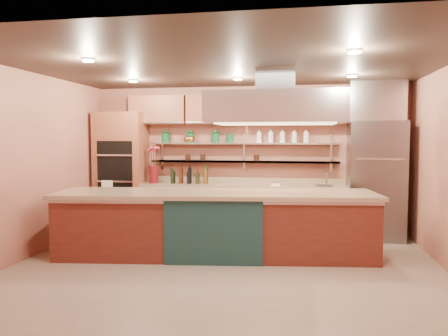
% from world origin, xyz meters
% --- Properties ---
extents(floor, '(6.00, 5.00, 0.02)m').
position_xyz_m(floor, '(0.00, 0.00, -0.01)').
color(floor, gray).
rests_on(floor, ground).
extents(ceiling, '(6.00, 5.00, 0.02)m').
position_xyz_m(ceiling, '(0.00, 0.00, 2.80)').
color(ceiling, black).
rests_on(ceiling, wall_back).
extents(wall_back, '(6.00, 0.04, 2.80)m').
position_xyz_m(wall_back, '(0.00, 2.50, 1.40)').
color(wall_back, '#AB6550').
rests_on(wall_back, floor).
extents(wall_front, '(6.00, 0.04, 2.80)m').
position_xyz_m(wall_front, '(0.00, -2.50, 1.40)').
color(wall_front, '#AB6550').
rests_on(wall_front, floor).
extents(wall_left, '(0.04, 5.00, 2.80)m').
position_xyz_m(wall_left, '(-3.00, 0.00, 1.40)').
color(wall_left, '#AB6550').
rests_on(wall_left, floor).
extents(oven_stack, '(0.95, 0.64, 2.30)m').
position_xyz_m(oven_stack, '(-2.45, 2.18, 1.15)').
color(oven_stack, '#975237').
rests_on(oven_stack, floor).
extents(refrigerator, '(0.95, 0.72, 2.10)m').
position_xyz_m(refrigerator, '(2.35, 2.14, 1.05)').
color(refrigerator, slate).
rests_on(refrigerator, floor).
extents(back_counter, '(3.84, 0.64, 0.93)m').
position_xyz_m(back_counter, '(-0.05, 2.20, 0.47)').
color(back_counter, tan).
rests_on(back_counter, floor).
extents(wall_shelf_lower, '(3.60, 0.26, 0.03)m').
position_xyz_m(wall_shelf_lower, '(-0.05, 2.37, 1.35)').
color(wall_shelf_lower, silver).
rests_on(wall_shelf_lower, wall_back).
extents(wall_shelf_upper, '(3.60, 0.26, 0.03)m').
position_xyz_m(wall_shelf_upper, '(-0.05, 2.37, 1.70)').
color(wall_shelf_upper, silver).
rests_on(wall_shelf_upper, wall_back).
extents(upper_cabinets, '(4.60, 0.36, 0.55)m').
position_xyz_m(upper_cabinets, '(0.00, 2.32, 2.35)').
color(upper_cabinets, '#975237').
rests_on(upper_cabinets, wall_back).
extents(range_hood, '(2.00, 1.00, 0.45)m').
position_xyz_m(range_hood, '(0.66, 0.53, 2.25)').
color(range_hood, silver).
rests_on(range_hood, ceiling).
extents(ceiling_downlights, '(4.00, 2.80, 0.02)m').
position_xyz_m(ceiling_downlights, '(0.00, 0.20, 2.77)').
color(ceiling_downlights, '#FFE5A5').
rests_on(ceiling_downlights, ceiling).
extents(island, '(4.83, 1.60, 0.99)m').
position_xyz_m(island, '(-0.24, 0.53, 0.49)').
color(island, maroon).
rests_on(island, floor).
extents(flower_vase, '(0.22, 0.22, 0.33)m').
position_xyz_m(flower_vase, '(-1.78, 2.15, 1.09)').
color(flower_vase, '#5F0E16').
rests_on(flower_vase, back_counter).
extents(oil_bottle_cluster, '(0.79, 0.52, 0.25)m').
position_xyz_m(oil_bottle_cluster, '(-1.07, 2.15, 1.05)').
color(oil_bottle_cluster, black).
rests_on(oil_bottle_cluster, back_counter).
extents(kitchen_scale, '(0.18, 0.15, 0.09)m').
position_xyz_m(kitchen_scale, '(0.58, 2.15, 0.98)').
color(kitchen_scale, white).
rests_on(kitchen_scale, back_counter).
extents(bar_faucet, '(0.04, 0.04, 0.24)m').
position_xyz_m(bar_faucet, '(1.51, 2.25, 1.05)').
color(bar_faucet, white).
rests_on(bar_faucet, back_counter).
extents(copper_kettle, '(0.19, 0.19, 0.13)m').
position_xyz_m(copper_kettle, '(-1.15, 2.37, 1.78)').
color(copper_kettle, '#D06A30').
rests_on(copper_kettle, wall_shelf_upper).
extents(green_canister, '(0.18, 0.18, 0.17)m').
position_xyz_m(green_canister, '(-0.31, 2.37, 1.80)').
color(green_canister, '#104D23').
rests_on(green_canister, wall_shelf_upper).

